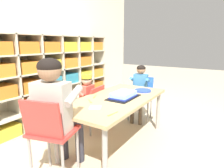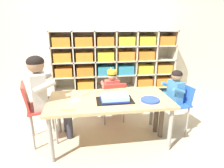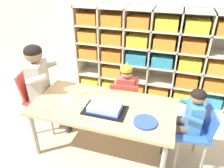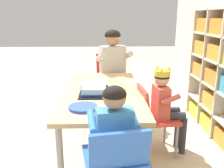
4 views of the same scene
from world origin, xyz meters
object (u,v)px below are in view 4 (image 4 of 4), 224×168
Objects in this scene: classroom_chair_guest_side at (116,160)px; adult_helper_seated at (114,64)px; classroom_chair_blue at (153,115)px; classroom_chair_adult_side at (111,77)px; fork_scattered_mid_table at (118,82)px; fork_by_napkin at (80,78)px; child_with_crown at (165,100)px; fork_near_cake_tray at (126,87)px; guest_at_table_side at (113,132)px; birthday_cake_on_tray at (94,89)px; activity_table at (102,96)px; paper_plate_stack at (83,107)px.

adult_helper_seated is at bearing -101.52° from classroom_chair_guest_side.
classroom_chair_adult_side is (-0.99, -0.35, 0.11)m from classroom_chair_blue.
fork_scattered_mid_table is 0.82× the size of fork_by_napkin.
child_with_crown is 5.87× the size of fork_by_napkin.
fork_near_cake_tray and fork_by_napkin have the same top height.
child_with_crown reaches higher than fork_by_napkin.
adult_helper_seated is 1.63× the size of classroom_chair_guest_side.
guest_at_table_side is at bearing 144.63° from classroom_chair_blue.
guest_at_table_side reaches higher than birthday_cake_on_tray.
classroom_chair_adult_side is at bearing 172.81° from activity_table.
adult_helper_seated is 1.24m from paper_plate_stack.
fork_by_napkin is (0.29, -0.39, -0.10)m from adult_helper_seated.
classroom_chair_blue is 0.73× the size of guest_at_table_side.
birthday_cake_on_tray is 3.01× the size of fork_by_napkin.
fork_scattered_mid_table is (-1.19, 0.08, 0.15)m from classroom_chair_guest_side.
activity_table is 0.32m from fork_scattered_mid_table.
paper_plate_stack is (0.35, -0.71, 0.08)m from child_with_crown.
guest_at_table_side is at bearing 4.57° from activity_table.
birthday_cake_on_tray reaches higher than paper_plate_stack.
classroom_chair_blue reaches higher than activity_table.
child_with_crown is 0.95× the size of guest_at_table_side.
fork_scattered_mid_table is 0.87× the size of fork_near_cake_tray.
classroom_chair_guest_side is 3.09× the size of paper_plate_stack.
child_with_crown reaches higher than classroom_chair_adult_side.
classroom_chair_blue is 0.53m from fork_scattered_mid_table.
classroom_chair_blue is 0.97m from adult_helper_seated.
classroom_chair_adult_side is 0.61m from fork_scattered_mid_table.
classroom_chair_blue is at bearing -124.60° from classroom_chair_guest_side.
activity_table is at bearing 35.41° from fork_by_napkin.
paper_plate_stack is (1.21, -0.28, -0.09)m from adult_helper_seated.
classroom_chair_blue is 0.82m from guest_at_table_side.
classroom_chair_blue is at bearing -128.62° from guest_at_table_side.
fork_near_cake_tray is at bearing 113.21° from activity_table.
activity_table is 0.53m from fork_by_napkin.
child_with_crown reaches higher than paper_plate_stack.
fork_by_napkin is (-0.57, -0.81, 0.07)m from child_with_crown.
classroom_chair_adult_side is 1.16× the size of classroom_chair_guest_side.
adult_helper_seated is (-0.87, -0.31, 0.30)m from classroom_chair_blue.
child_with_crown is 0.87m from guest_at_table_side.
adult_helper_seated reaches higher than fork_by_napkin.
classroom_chair_adult_side is at bearing 168.79° from birthday_cake_on_tray.
birthday_cake_on_tray is at bearing 170.35° from paper_plate_stack.
birthday_cake_on_tray is (-0.05, -0.64, 0.09)m from child_with_crown.
child_with_crown is at bearing 79.52° from activity_table.
classroom_chair_adult_side is at bearing -100.31° from classroom_chair_guest_side.
classroom_chair_guest_side reaches higher than fork_near_cake_tray.
adult_helper_seated is at bearing 165.13° from fork_near_cake_tray.
adult_helper_seated reaches higher than classroom_chair_adult_side.
birthday_cake_on_tray is (-0.86, -0.15, 0.17)m from classroom_chair_guest_side.
activity_table is at bearing 124.50° from birthday_cake_on_tray.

